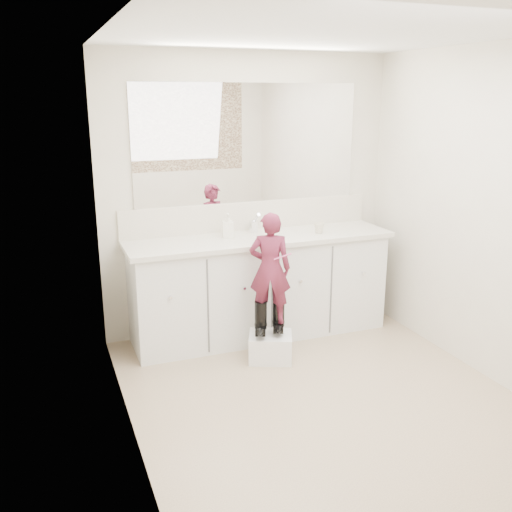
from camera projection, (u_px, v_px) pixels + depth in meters
name	position (u px, v px, depth m)	size (l,w,h in m)	color
floor	(324.00, 399.00, 3.96)	(3.00, 3.00, 0.00)	#8C705B
ceiling	(338.00, 31.00, 3.31)	(3.00, 3.00, 0.00)	white
wall_back	(248.00, 195.00, 4.98)	(2.60, 2.60, 0.00)	beige
wall_front	(508.00, 312.00, 2.29)	(2.60, 2.60, 0.00)	beige
wall_left	(124.00, 251.00, 3.19)	(3.00, 3.00, 0.00)	beige
wall_right	(491.00, 217.00, 4.09)	(3.00, 3.00, 0.00)	beige
vanity_cabinet	(260.00, 288.00, 4.95)	(2.20, 0.55, 0.85)	silver
countertop	(261.00, 239.00, 4.81)	(2.28, 0.58, 0.04)	beige
backsplash	(249.00, 216.00, 5.02)	(2.28, 0.03, 0.25)	beige
mirror	(249.00, 144.00, 4.85)	(2.00, 0.02, 1.00)	white
faucet	(254.00, 227.00, 4.94)	(0.08, 0.08, 0.10)	silver
cup	(319.00, 228.00, 4.92)	(0.09, 0.09, 0.09)	beige
soap_bottle	(228.00, 225.00, 4.76)	(0.09, 0.09, 0.20)	white
step_stool	(270.00, 347.00, 4.54)	(0.34, 0.28, 0.21)	white
boot_left	(261.00, 318.00, 4.46)	(0.10, 0.19, 0.28)	black
boot_right	(278.00, 316.00, 4.52)	(0.10, 0.19, 0.28)	black
toddler	(270.00, 268.00, 4.38)	(0.32, 0.21, 0.88)	#9A2F5A
toothbrush	(283.00, 257.00, 4.30)	(0.01, 0.01, 0.14)	#E15794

